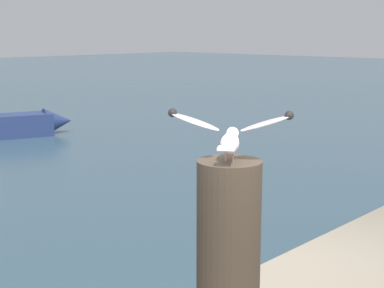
{
  "coord_description": "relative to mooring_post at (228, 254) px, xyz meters",
  "views": [
    {
      "loc": [
        -2.9,
        -2.24,
        2.96
      ],
      "look_at": [
        -0.75,
        -0.23,
        2.39
      ],
      "focal_mm": 54.8,
      "sensor_mm": 36.0,
      "label": 1
    }
  ],
  "objects": [
    {
      "name": "seagull",
      "position": [
        0.0,
        0.0,
        0.61
      ],
      "size": [
        0.42,
        0.55,
        0.25
      ],
      "color": "tan",
      "rests_on": "mooring_post"
    },
    {
      "name": "boat_navy",
      "position": [
        6.13,
        13.32,
        -1.39
      ],
      "size": [
        3.91,
        2.11,
        3.47
      ],
      "color": "navy",
      "rests_on": "ground_plane"
    },
    {
      "name": "mooring_post",
      "position": [
        0.0,
        0.0,
        0.0
      ],
      "size": [
        0.32,
        0.32,
        0.96
      ],
      "primitive_type": "cylinder",
      "color": "#382D23",
      "rests_on": "harbor_quay"
    }
  ]
}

